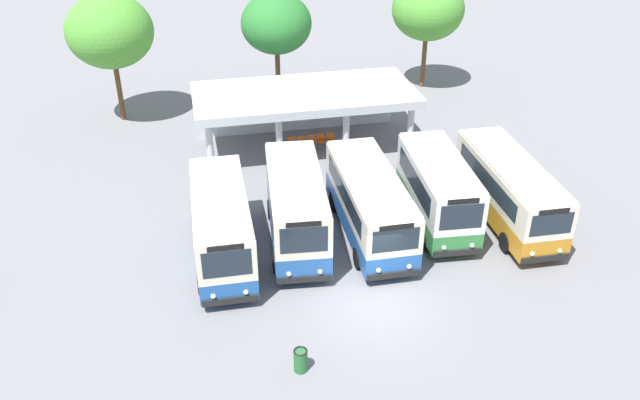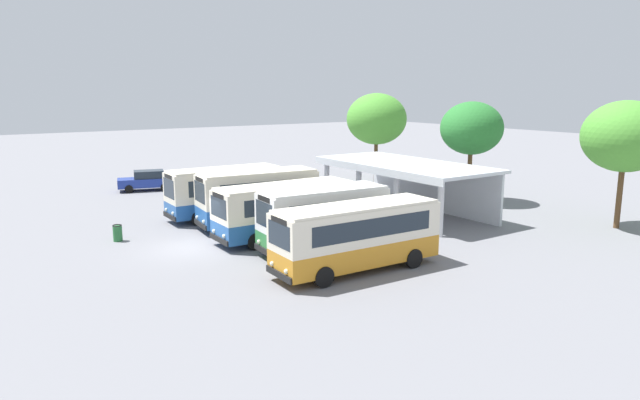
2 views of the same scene
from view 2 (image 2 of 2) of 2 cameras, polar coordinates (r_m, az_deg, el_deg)
The scene contains 17 objects.
ground_plane at distance 29.93m, azimuth -12.88°, elevation -4.76°, with size 180.00×180.00×0.00m, color slate.
city_bus_nearest_orange at distance 36.18m, azimuth -9.64°, elevation 0.96°, with size 2.47×7.32×3.19m.
city_bus_second_in_row at distance 33.51m, azimuth -6.32°, elevation 0.39°, with size 2.93×7.27×3.35m.
city_bus_middle_cream at distance 30.67m, azimuth -3.55°, elevation -0.86°, with size 2.53×7.90×3.03m.
city_bus_fourth_amber at distance 28.05m, azimuth 0.35°, elevation -1.73°, with size 2.71×6.71×3.26m.
city_bus_fifth_blue at distance 25.21m, azimuth 3.74°, elevation -3.48°, with size 2.53×8.04×3.04m.
parked_car_flank at distance 47.79m, azimuth -17.09°, elevation 1.92°, with size 2.86×4.72×1.62m.
terminal_canopy at distance 37.42m, azimuth 9.14°, elevation 2.64°, with size 12.31×5.63×3.40m.
waiting_chair_end_by_column at distance 37.69m, azimuth 7.03°, elevation -0.49°, with size 0.45×0.45×0.86m.
waiting_chair_second_from_end at distance 37.26m, azimuth 7.56°, elevation -0.64°, with size 0.45×0.45×0.86m.
waiting_chair_middle_seat at distance 36.85m, azimuth 8.14°, elevation -0.78°, with size 0.45×0.45×0.86m.
waiting_chair_fourth_seat at distance 36.49m, azimuth 8.81°, elevation -0.92°, with size 0.45×0.45×0.86m.
waiting_chair_fifth_seat at distance 36.09m, azimuth 9.40°, elevation -1.07°, with size 0.45×0.45×0.86m.
roadside_tree_behind_canopy at distance 41.93m, azimuth 15.08°, elevation 7.01°, with size 4.44×4.44×7.23m.
roadside_tree_east_of_canopy at distance 36.92m, azimuth 28.50°, elevation 5.66°, with size 4.83×4.83×7.46m.
roadside_tree_west_of_canopy at distance 48.71m, azimuth 5.74°, elevation 8.15°, with size 5.11×5.11×7.77m.
litter_bin_apron at distance 32.28m, azimuth -19.79°, elevation -3.15°, with size 0.49×0.49×0.90m.
Camera 2 is at (26.97, -10.20, 8.01)m, focal length 31.64 mm.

